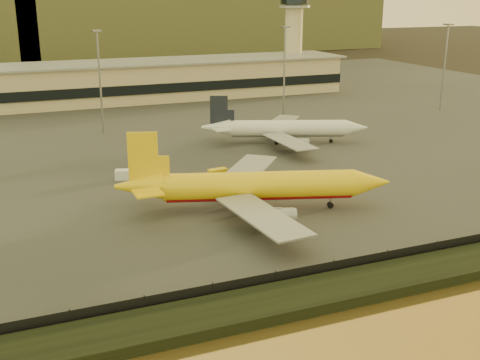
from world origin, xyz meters
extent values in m
plane|color=black|center=(0.00, 0.00, 0.00)|extent=(900.00, 900.00, 0.00)
cube|color=black|center=(0.00, -17.00, 0.70)|extent=(320.00, 7.00, 1.40)
cube|color=#2D2D2D|center=(0.00, 95.00, 0.10)|extent=(320.00, 220.00, 0.20)
cube|color=black|center=(0.00, -13.00, 1.30)|extent=(300.00, 0.05, 2.20)
cube|color=#C7B88A|center=(0.00, 125.00, 6.20)|extent=(160.00, 22.00, 12.00)
cube|color=black|center=(0.00, 113.80, 5.20)|extent=(160.00, 0.60, 3.00)
cube|color=gray|center=(0.00, 125.00, 12.50)|extent=(164.00, 24.00, 0.60)
cylinder|color=#C7B88A|center=(70.00, 131.00, 15.20)|extent=(6.40, 6.40, 30.00)
cylinder|color=gray|center=(70.00, 131.00, 29.40)|extent=(11.20, 11.20, 0.80)
cylinder|color=slate|center=(-10.00, 80.00, 12.70)|extent=(0.50, 0.50, 25.00)
cube|color=slate|center=(-10.00, 80.00, 25.40)|extent=(2.20, 2.20, 0.40)
cylinder|color=slate|center=(40.00, 78.00, 12.70)|extent=(0.50, 0.50, 25.00)
cube|color=slate|center=(40.00, 78.00, 25.40)|extent=(2.20, 2.20, 0.40)
cylinder|color=slate|center=(90.00, 72.00, 12.70)|extent=(0.50, 0.50, 25.00)
cube|color=slate|center=(90.00, 72.00, 25.40)|extent=(2.20, 2.20, 0.40)
cylinder|color=yellow|center=(3.43, 12.88, 4.45)|extent=(30.84, 13.69, 4.47)
cylinder|color=#AC090D|center=(3.43, 12.88, 3.66)|extent=(29.72, 12.49, 3.49)
cone|color=yellow|center=(21.04, 7.24, 4.45)|extent=(7.09, 6.09, 4.47)
cone|color=yellow|center=(-14.99, 18.77, 4.78)|extent=(8.73, 6.62, 4.47)
cube|color=yellow|center=(-14.17, 18.51, 9.70)|extent=(4.61, 1.78, 7.82)
cube|color=yellow|center=(-11.99, 22.50, 5.12)|extent=(5.97, 5.96, 0.27)
cube|color=yellow|center=(-14.71, 13.99, 5.12)|extent=(4.32, 4.27, 0.27)
cube|color=gray|center=(6.24, 24.48, 3.66)|extent=(16.99, 18.72, 0.27)
cylinder|color=gray|center=(7.41, 21.06, 2.44)|extent=(5.66, 3.91, 2.46)
cube|color=gray|center=(-1.01, 1.80, 3.66)|extent=(7.44, 19.73, 0.27)
cylinder|color=gray|center=(1.92, 3.91, 2.44)|extent=(5.66, 3.91, 2.46)
cylinder|color=black|center=(14.69, 9.27, 0.69)|extent=(1.18, 1.04, 0.98)
cylinder|color=slate|center=(14.69, 9.27, 1.21)|extent=(0.17, 0.17, 2.01)
cylinder|color=black|center=(-0.25, 11.94, 0.69)|extent=(1.18, 1.04, 0.98)
cylinder|color=slate|center=(-0.25, 11.94, 1.21)|extent=(0.17, 0.17, 2.01)
cylinder|color=black|center=(0.98, 15.77, 0.69)|extent=(1.18, 1.04, 0.98)
cylinder|color=slate|center=(0.98, 15.77, 1.21)|extent=(0.17, 0.17, 2.01)
cylinder|color=silver|center=(28.39, 52.25, 3.78)|extent=(26.69, 13.18, 3.77)
cylinder|color=gray|center=(28.39, 52.25, 3.12)|extent=(25.69, 12.13, 2.94)
cone|color=silver|center=(43.53, 46.49, 3.78)|extent=(6.27, 5.40, 3.77)
cone|color=silver|center=(12.55, 58.29, 4.06)|extent=(7.68, 5.93, 3.77)
cube|color=black|center=(13.25, 58.02, 8.21)|extent=(3.98, 1.76, 6.59)
cube|color=silver|center=(15.30, 61.27, 4.34)|extent=(5.18, 5.15, 0.23)
cube|color=silver|center=(12.62, 54.23, 4.34)|extent=(3.94, 3.76, 0.23)
cube|color=gray|center=(31.38, 62.20, 3.12)|extent=(15.40, 16.01, 0.23)
cylinder|color=gray|center=(32.23, 59.16, 2.08)|extent=(4.96, 3.55, 2.07)
cube|color=gray|center=(24.00, 42.84, 3.12)|extent=(5.61, 17.05, 0.23)
cylinder|color=gray|center=(26.67, 44.55, 2.08)|extent=(4.96, 3.55, 2.07)
cylinder|color=black|center=(38.07, 48.57, 0.61)|extent=(1.01, 0.91, 0.83)
cylinder|color=slate|center=(38.07, 48.57, 1.05)|extent=(0.20, 0.20, 1.70)
cylinder|color=black|center=(25.15, 51.68, 0.61)|extent=(1.01, 0.91, 0.83)
cylinder|color=slate|center=(25.15, 51.68, 1.05)|extent=(0.20, 0.20, 1.70)
cylinder|color=black|center=(26.36, 54.84, 0.61)|extent=(1.01, 0.91, 0.83)
cylinder|color=slate|center=(26.36, 54.84, 1.05)|extent=(0.20, 0.20, 1.70)
cube|color=yellow|center=(3.50, 32.66, 1.02)|extent=(3.82, 2.09, 1.64)
cube|color=silver|center=(-13.13, 37.94, 1.13)|extent=(4.52, 3.08, 1.86)
camera|label=1|loc=(-34.73, -71.65, 34.31)|focal=45.00mm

